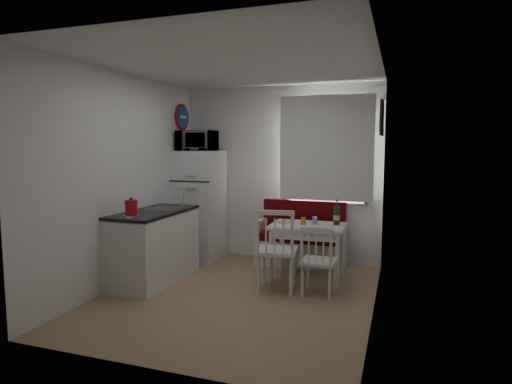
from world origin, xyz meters
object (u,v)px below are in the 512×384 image
(kitchen_counter, at_px, (155,246))
(chair_right, at_px, (318,254))
(fridge, at_px, (199,205))
(bench, at_px, (301,244))
(wine_bottle, at_px, (337,212))
(dining_table, at_px, (308,231))
(microwave, at_px, (197,141))
(kettle, at_px, (131,208))
(chair_left, at_px, (275,241))

(kitchen_counter, relative_size, chair_right, 3.02)
(fridge, bearing_deg, bench, 3.99)
(bench, bearing_deg, wine_bottle, -42.58)
(wine_bottle, bearing_deg, dining_table, -164.05)
(microwave, xyz_separation_m, kettle, (0.03, -1.73, -0.78))
(bench, relative_size, microwave, 2.33)
(kitchen_counter, relative_size, dining_table, 1.38)
(dining_table, height_order, chair_right, chair_right)
(kettle, bearing_deg, microwave, 90.99)
(wine_bottle, bearing_deg, microwave, 170.34)
(bench, bearing_deg, kettle, -129.25)
(kitchen_counter, distance_m, chair_right, 2.07)
(bench, relative_size, kettle, 5.76)
(dining_table, height_order, chair_left, chair_left)
(chair_left, relative_size, wine_bottle, 1.64)
(dining_table, xyz_separation_m, kettle, (-1.77, -1.26, 0.39))
(dining_table, bearing_deg, chair_left, -111.84)
(fridge, bearing_deg, microwave, -90.00)
(microwave, bearing_deg, bench, 5.79)
(kitchen_counter, xyz_separation_m, fridge, (0.02, 1.24, 0.36))
(dining_table, relative_size, wine_bottle, 2.96)
(fridge, relative_size, wine_bottle, 5.07)
(dining_table, relative_size, chair_right, 2.19)
(microwave, bearing_deg, dining_table, -14.53)
(bench, height_order, chair_right, bench)
(chair_right, bearing_deg, microwave, 152.39)
(dining_table, distance_m, chair_left, 0.72)
(kettle, bearing_deg, dining_table, 35.62)
(bench, relative_size, wine_bottle, 3.96)
(dining_table, distance_m, chair_right, 0.71)
(chair_right, xyz_separation_m, wine_bottle, (0.10, 0.75, 0.36))
(bench, xyz_separation_m, fridge, (-1.57, -0.11, 0.52))
(bench, bearing_deg, chair_right, -69.77)
(kettle, xyz_separation_m, wine_bottle, (2.12, 1.36, -0.14))
(kitchen_counter, distance_m, kettle, 0.77)
(chair_right, height_order, microwave, microwave)
(chair_right, xyz_separation_m, microwave, (-2.05, 1.12, 1.29))
(kitchen_counter, relative_size, chair_left, 2.49)
(kitchen_counter, relative_size, microwave, 2.40)
(chair_left, xyz_separation_m, chair_right, (0.50, 0.02, -0.11))
(fridge, height_order, wine_bottle, fridge)
(chair_left, bearing_deg, microwave, 135.22)
(kettle, bearing_deg, chair_right, 16.87)
(fridge, bearing_deg, chair_right, -29.75)
(dining_table, bearing_deg, kettle, -145.81)
(kitchen_counter, bearing_deg, dining_table, 21.89)
(fridge, relative_size, kettle, 7.37)
(chair_left, distance_m, kettle, 1.68)
(bench, distance_m, wine_bottle, 0.96)
(wine_bottle, bearing_deg, chair_right, -97.56)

